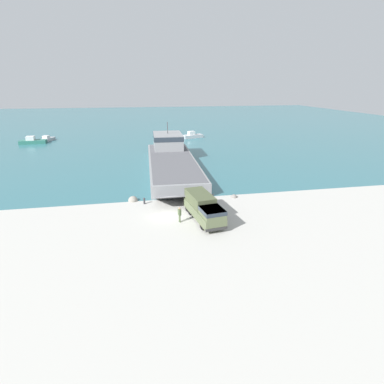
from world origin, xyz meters
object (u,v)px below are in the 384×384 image
object	(u,v)px
moored_boat_c	(192,136)
mooring_bollard	(144,201)
military_truck	(204,208)
moored_boat_a	(47,139)
soldier_on_ramp	(180,214)
moored_boat_b	(33,141)
landing_craft	(171,157)

from	to	relation	value
moored_boat_c	mooring_bollard	distance (m)	51.91
military_truck	moored_boat_a	distance (m)	66.29
moored_boat_a	military_truck	bearing A→B (deg)	-45.90
moored_boat_a	mooring_bollard	bearing A→B (deg)	-48.80
military_truck	moored_boat_c	distance (m)	56.28
soldier_on_ramp	moored_boat_a	distance (m)	65.20
moored_boat_b	moored_boat_c	bearing A→B (deg)	87.55
landing_craft	military_truck	distance (m)	25.14
soldier_on_ramp	moored_boat_a	world-z (taller)	soldier_on_ramp
military_truck	moored_boat_b	distance (m)	64.44
soldier_on_ramp	moored_boat_b	size ratio (longest dim) A/B	0.27
mooring_bollard	military_truck	bearing A→B (deg)	-42.47
soldier_on_ramp	moored_boat_b	distance (m)	63.19
military_truck	mooring_bollard	xyz separation A→B (m)	(-6.62, 6.06, -1.01)
soldier_on_ramp	moored_boat_b	world-z (taller)	moored_boat_b
moored_boat_a	mooring_bollard	world-z (taller)	moored_boat_a
moored_boat_c	landing_craft	bearing A→B (deg)	-35.63
landing_craft	moored_boat_a	bearing A→B (deg)	134.88
moored_boat_a	moored_boat_c	distance (m)	40.75
military_truck	mooring_bollard	bearing A→B (deg)	-140.88
landing_craft	soldier_on_ramp	distance (m)	25.46
soldier_on_ramp	moored_boat_b	xyz separation A→B (m)	(-31.43, 54.82, -0.41)
moored_boat_a	moored_boat_b	world-z (taller)	moored_boat_b
soldier_on_ramp	moored_boat_a	bearing A→B (deg)	98.39
landing_craft	soldier_on_ramp	world-z (taller)	landing_craft
moored_boat_b	moored_boat_c	size ratio (longest dim) A/B	1.05
moored_boat_b	moored_boat_c	distance (m)	43.31
landing_craft	moored_boat_c	size ratio (longest dim) A/B	5.44
moored_boat_a	moored_boat_c	xyz separation A→B (m)	(40.66, -2.70, 0.16)
landing_craft	mooring_bollard	distance (m)	19.96
moored_boat_b	moored_boat_c	xyz separation A→B (m)	(43.30, 0.98, 0.01)
landing_craft	moored_boat_b	size ratio (longest dim) A/B	5.17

